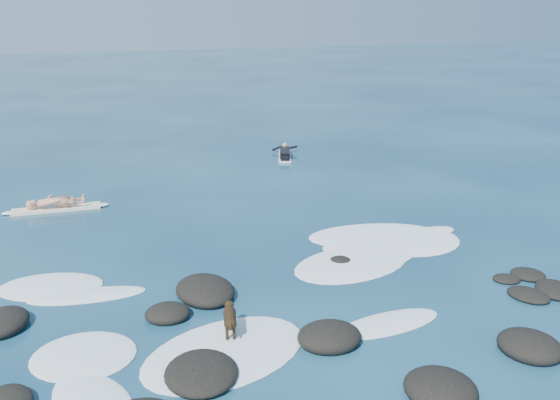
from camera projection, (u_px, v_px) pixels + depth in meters
name	position (u px, v px, depth m)	size (l,w,h in m)	color
ground	(261.00, 294.00, 14.48)	(160.00, 160.00, 0.00)	#0A2642
reef_rocks	(280.00, 342.00, 12.22)	(13.40, 7.04, 0.51)	black
breaking_foam	(304.00, 276.00, 15.44)	(12.87, 7.85, 0.12)	white
standing_surfer_rig	(54.00, 188.00, 20.13)	(3.34, 0.71, 1.90)	#F8E7C6
paddling_surfer_rig	(285.00, 154.00, 27.37)	(1.53, 2.58, 0.45)	silver
dog	(230.00, 317.00, 12.52)	(0.42, 1.02, 0.66)	black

